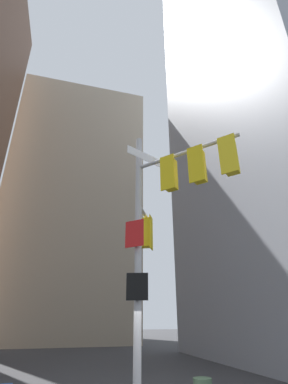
# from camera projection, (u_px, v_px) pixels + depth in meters

# --- Properties ---
(building_tower_right) EXTENTS (15.88, 15.88, 49.52)m
(building_tower_right) POSITION_uv_depth(u_px,v_px,m) (275.00, 57.00, 26.33)
(building_tower_right) COLOR #9399A3
(building_tower_right) RESTS_ON ground
(building_mid_block) EXTENTS (14.83, 14.83, 29.79)m
(building_mid_block) POSITION_uv_depth(u_px,v_px,m) (74.00, 213.00, 36.52)
(building_mid_block) COLOR tan
(building_mid_block) RESTS_ON ground
(signal_pole_assembly) EXTENTS (2.79, 4.59, 8.08)m
(signal_pole_assembly) POSITION_uv_depth(u_px,v_px,m) (165.00, 213.00, 8.37)
(signal_pole_assembly) COLOR #B2B2B5
(signal_pole_assembly) RESTS_ON ground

